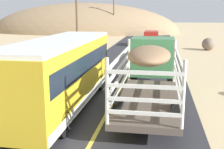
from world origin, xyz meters
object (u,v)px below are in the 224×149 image
at_px(boulder_near_shoulder, 208,44).
at_px(livestock_truck, 151,63).
at_px(car_far, 151,38).
at_px(power_pole_mid, 77,13).
at_px(bus, 62,71).
at_px(power_pole_far, 114,13).

bearing_deg(boulder_near_shoulder, livestock_truck, -106.75).
height_order(car_far, power_pole_mid, power_pole_mid).
distance_m(livestock_truck, bus, 4.81).
relative_size(car_far, power_pole_mid, 0.58).
relative_size(car_far, power_pole_far, 0.59).
xyz_separation_m(car_far, boulder_near_shoulder, (6.76, -3.09, -0.37)).
distance_m(car_far, power_pole_far, 18.20).
bearing_deg(livestock_truck, car_far, 91.92).
bearing_deg(power_pole_far, livestock_truck, -77.87).
relative_size(bus, boulder_near_shoulder, 5.41).
bearing_deg(livestock_truck, power_pole_far, 102.13).
bearing_deg(power_pole_mid, car_far, 46.77).
xyz_separation_m(livestock_truck, car_far, (-0.77, 23.00, -0.70)).
distance_m(power_pole_far, boulder_near_shoulder, 24.34).
bearing_deg(power_pole_far, bus, -84.00).
height_order(livestock_truck, car_far, livestock_truck).
distance_m(bus, car_far, 25.84).
distance_m(livestock_truck, car_far, 23.02).
height_order(car_far, power_pole_far, power_pole_far).
relative_size(livestock_truck, car_far, 2.10).
bearing_deg(power_pole_mid, boulder_near_shoulder, 19.32).
height_order(livestock_truck, power_pole_mid, power_pole_mid).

